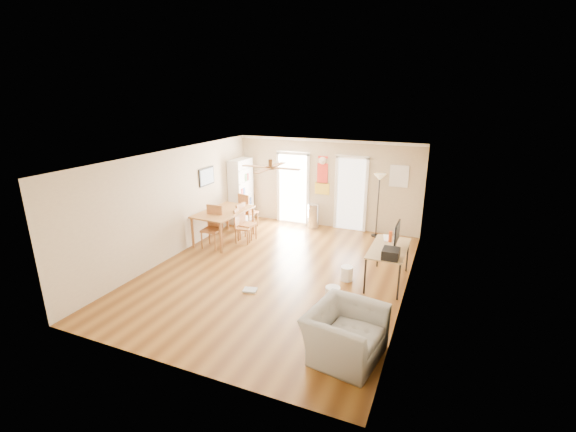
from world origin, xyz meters
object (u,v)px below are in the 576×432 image
at_px(dining_chair_right_a, 247,223).
at_px(dining_chair_far, 249,210).
at_px(torchiere_lamp, 378,206).
at_px(computer_desk, 387,265).
at_px(wastebasket_a, 347,273).
at_px(dining_chair_right_b, 243,226).
at_px(bookshelf, 241,191).
at_px(wastebasket_b, 333,295).
at_px(armchair, 345,333).
at_px(trash_can, 313,216).
at_px(printer, 391,254).
at_px(dining_chair_near, 212,228).
at_px(dining_table, 224,226).

xyz_separation_m(dining_chair_right_a, dining_chair_far, (-0.49, 1.00, 0.02)).
height_order(torchiere_lamp, computer_desk, torchiere_lamp).
bearing_deg(computer_desk, wastebasket_a, -162.67).
bearing_deg(dining_chair_right_b, wastebasket_a, -119.00).
bearing_deg(dining_chair_far, bookshelf, -22.57).
distance_m(computer_desk, wastebasket_b, 1.54).
relative_size(wastebasket_a, armchair, 0.26).
height_order(dining_chair_right_b, wastebasket_a, dining_chair_right_b).
xyz_separation_m(dining_chair_far, trash_can, (1.81, 0.68, -0.15)).
bearing_deg(armchair, dining_chair_right_a, 54.12).
relative_size(trash_can, wastebasket_b, 2.21).
bearing_deg(printer, computer_desk, 101.17).
distance_m(dining_chair_right_b, wastebasket_b, 3.80).
bearing_deg(wastebasket_a, dining_chair_right_b, 160.74).
height_order(dining_chair_right_a, wastebasket_b, dining_chair_right_a).
relative_size(dining_chair_right_b, wastebasket_b, 2.83).
bearing_deg(wastebasket_a, torchiere_lamp, 88.85).
height_order(bookshelf, computer_desk, bookshelf).
xyz_separation_m(trash_can, torchiere_lamp, (1.87, -0.01, 0.53)).
bearing_deg(dining_chair_far, armchair, 147.82).
distance_m(dining_chair_right_b, computer_desk, 4.02).
height_order(torchiere_lamp, wastebasket_b, torchiere_lamp).
distance_m(bookshelf, dining_chair_right_b, 1.89).
height_order(trash_can, computer_desk, computer_desk).
relative_size(trash_can, printer, 1.96).
bearing_deg(computer_desk, bookshelf, 153.76).
bearing_deg(bookshelf, wastebasket_a, -33.80).
xyz_separation_m(dining_chair_near, computer_desk, (4.52, -0.22, -0.15)).
distance_m(dining_chair_far, computer_desk, 4.87).
relative_size(dining_chair_right_b, armchair, 0.80).
bearing_deg(wastebasket_a, dining_table, 164.53).
height_order(bookshelf, dining_table, bookshelf).
bearing_deg(computer_desk, dining_chair_right_b, 167.91).
distance_m(bookshelf, wastebasket_b, 5.55).
bearing_deg(dining_chair_right_a, dining_chair_right_b, -176.76).
xyz_separation_m(printer, armchair, (-0.30, -2.19, -0.50)).
relative_size(dining_table, computer_desk, 1.14).
relative_size(bookshelf, dining_chair_far, 1.91).
distance_m(dining_chair_far, torchiere_lamp, 3.76).
height_order(bookshelf, dining_chair_right_b, bookshelf).
relative_size(bookshelf, printer, 5.30).
bearing_deg(dining_chair_far, torchiere_lamp, -153.50).
height_order(trash_can, torchiere_lamp, torchiere_lamp).
bearing_deg(dining_chair_far, dining_chair_near, 103.28).
relative_size(dining_table, trash_can, 2.31).
bearing_deg(torchiere_lamp, wastebasket_b, -90.87).
xyz_separation_m(dining_chair_right_b, wastebasket_b, (3.13, -2.14, -0.30)).
height_order(dining_chair_right_a, armchair, dining_chair_right_a).
relative_size(bookshelf, torchiere_lamp, 1.10).
height_order(dining_chair_right_a, dining_chair_near, dining_chair_near).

